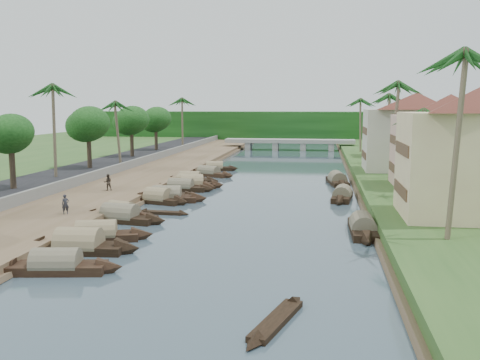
# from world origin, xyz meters

# --- Properties ---
(ground) EXTENTS (220.00, 220.00, 0.00)m
(ground) POSITION_xyz_m (0.00, 0.00, 0.00)
(ground) COLOR #374953
(ground) RESTS_ON ground
(left_bank) EXTENTS (10.00, 180.00, 0.80)m
(left_bank) POSITION_xyz_m (-16.00, 20.00, 0.40)
(left_bank) COLOR brown
(left_bank) RESTS_ON ground
(right_bank) EXTENTS (16.00, 180.00, 1.20)m
(right_bank) POSITION_xyz_m (19.00, 20.00, 0.60)
(right_bank) COLOR #2B4D1F
(right_bank) RESTS_ON ground
(road) EXTENTS (8.00, 180.00, 1.40)m
(road) POSITION_xyz_m (-24.50, 20.00, 0.70)
(road) COLOR black
(road) RESTS_ON ground
(retaining_wall) EXTENTS (0.40, 180.00, 1.10)m
(retaining_wall) POSITION_xyz_m (-20.20, 20.00, 1.35)
(retaining_wall) COLOR slate
(retaining_wall) RESTS_ON left_bank
(treeline) EXTENTS (120.00, 14.00, 8.00)m
(treeline) POSITION_xyz_m (0.00, 100.00, 4.00)
(treeline) COLOR #10360E
(treeline) RESTS_ON ground
(bridge) EXTENTS (28.00, 4.00, 2.40)m
(bridge) POSITION_xyz_m (0.00, 72.00, 1.72)
(bridge) COLOR gray
(bridge) RESTS_ON ground
(building_mid) EXTENTS (14.11, 14.11, 9.70)m
(building_mid) POSITION_xyz_m (19.99, 14.00, 6.13)
(building_mid) COLOR #D09A93
(building_mid) RESTS_ON right_bank
(building_far) EXTENTS (15.59, 15.59, 10.20)m
(building_far) POSITION_xyz_m (18.99, 28.00, 6.38)
(building_far) COLOR beige
(building_far) RESTS_ON right_bank
(building_distant) EXTENTS (12.62, 12.62, 9.20)m
(building_distant) POSITION_xyz_m (19.99, 48.00, 5.88)
(building_distant) COLOR beige
(building_distant) RESTS_ON right_bank
(sampan_0) EXTENTS (8.16, 2.87, 2.12)m
(sampan_0) POSITION_xyz_m (-8.49, -16.39, 0.41)
(sampan_0) COLOR black
(sampan_0) RESTS_ON ground
(sampan_1) EXTENTS (8.63, 2.56, 2.50)m
(sampan_1) POSITION_xyz_m (-9.14, -11.99, 0.42)
(sampan_1) COLOR black
(sampan_1) RESTS_ON ground
(sampan_2) EXTENTS (8.49, 3.98, 2.21)m
(sampan_2) POSITION_xyz_m (-9.25, -8.89, 0.42)
(sampan_2) COLOR black
(sampan_2) RESTS_ON ground
(sampan_3) EXTENTS (8.79, 3.15, 2.31)m
(sampan_3) POSITION_xyz_m (-9.87, -2.57, 0.42)
(sampan_3) COLOR black
(sampan_3) RESTS_ON ground
(sampan_4) EXTENTS (7.16, 4.32, 2.06)m
(sampan_4) POSITION_xyz_m (-10.47, -0.95, 0.41)
(sampan_4) COLOR black
(sampan_4) RESTS_ON ground
(sampan_5) EXTENTS (7.33, 3.68, 2.27)m
(sampan_5) POSITION_xyz_m (-9.35, 6.33, 0.42)
(sampan_5) COLOR black
(sampan_5) RESTS_ON ground
(sampan_6) EXTENTS (8.59, 3.30, 2.47)m
(sampan_6) POSITION_xyz_m (-8.65, 7.15, 0.42)
(sampan_6) COLOR black
(sampan_6) RESTS_ON ground
(sampan_7) EXTENTS (6.83, 1.73, 1.86)m
(sampan_7) POSITION_xyz_m (-9.27, 9.21, 0.40)
(sampan_7) COLOR black
(sampan_7) RESTS_ON ground
(sampan_8) EXTENTS (7.99, 3.74, 2.39)m
(sampan_8) POSITION_xyz_m (-8.27, 16.31, 0.42)
(sampan_8) COLOR black
(sampan_8) RESTS_ON ground
(sampan_9) EXTENTS (8.18, 1.98, 2.07)m
(sampan_9) POSITION_xyz_m (-9.04, 14.00, 0.41)
(sampan_9) COLOR black
(sampan_9) RESTS_ON ground
(sampan_10) EXTENTS (8.23, 5.22, 2.28)m
(sampan_10) POSITION_xyz_m (-8.82, 16.83, 0.42)
(sampan_10) COLOR black
(sampan_10) RESTS_ON ground
(sampan_11) EXTENTS (7.70, 2.02, 2.21)m
(sampan_11) POSITION_xyz_m (-9.51, 20.14, 0.42)
(sampan_11) COLOR black
(sampan_11) RESTS_ON ground
(sampan_12) EXTENTS (8.38, 4.97, 2.05)m
(sampan_12) POSITION_xyz_m (-8.57, 27.25, 0.41)
(sampan_12) COLOR black
(sampan_12) RESTS_ON ground
(sampan_13) EXTENTS (7.43, 2.77, 2.02)m
(sampan_13) POSITION_xyz_m (-8.95, 33.46, 0.41)
(sampan_13) COLOR black
(sampan_13) RESTS_ON ground
(sampan_14) EXTENTS (2.00, 9.10, 2.20)m
(sampan_14) POSITION_xyz_m (10.03, -3.65, 0.42)
(sampan_14) COLOR black
(sampan_14) RESTS_ON ground
(sampan_15) EXTENTS (2.64, 8.11, 2.15)m
(sampan_15) POSITION_xyz_m (9.05, 11.02, 0.41)
(sampan_15) COLOR black
(sampan_15) RESTS_ON ground
(sampan_16) EXTENTS (3.09, 9.52, 2.27)m
(sampan_16) POSITION_xyz_m (8.89, 22.37, 0.42)
(sampan_16) COLOR black
(sampan_16) RESTS_ON ground
(canoe_0) EXTENTS (2.73, 6.67, 0.89)m
(canoe_0) POSITION_xyz_m (4.89, -21.75, 0.10)
(canoe_0) COLOR black
(canoe_0) RESTS_ON ground
(canoe_1) EXTENTS (5.03, 1.14, 0.81)m
(canoe_1) POSITION_xyz_m (-7.24, 1.00, 0.10)
(canoe_1) COLOR black
(canoe_1) RESTS_ON ground
(canoe_2) EXTENTS (5.00, 0.75, 0.73)m
(canoe_2) POSITION_xyz_m (-9.38, 23.49, 0.10)
(canoe_2) COLOR black
(canoe_2) RESTS_ON ground
(palm_0) EXTENTS (3.20, 3.20, 13.34)m
(palm_0) POSITION_xyz_m (15.00, -9.58, 12.67)
(palm_0) COLOR brown
(palm_0) RESTS_ON ground
(palm_1) EXTENTS (3.20, 3.20, 9.53)m
(palm_1) POSITION_xyz_m (16.00, 6.79, 9.01)
(palm_1) COLOR brown
(palm_1) RESTS_ON ground
(palm_2) EXTENTS (3.20, 3.20, 12.63)m
(palm_2) POSITION_xyz_m (15.00, 19.74, 12.00)
(palm_2) COLOR brown
(palm_2) RESTS_ON ground
(palm_3) EXTENTS (3.20, 3.20, 11.54)m
(palm_3) POSITION_xyz_m (16.00, 36.36, 10.95)
(palm_3) COLOR brown
(palm_3) RESTS_ON ground
(palm_5) EXTENTS (3.20, 3.20, 12.10)m
(palm_5) POSITION_xyz_m (-24.00, 13.60, 11.69)
(palm_5) COLOR brown
(palm_5) RESTS_ON ground
(palm_6) EXTENTS (3.20, 3.20, 10.25)m
(palm_6) POSITION_xyz_m (-22.00, 28.69, 9.91)
(palm_6) COLOR brown
(palm_6) RESTS_ON ground
(palm_7) EXTENTS (3.20, 3.20, 11.09)m
(palm_7) POSITION_xyz_m (14.00, 56.29, 10.52)
(palm_7) COLOR brown
(palm_7) RESTS_ON ground
(palm_8) EXTENTS (3.20, 3.20, 11.09)m
(palm_8) POSITION_xyz_m (-20.50, 58.77, 10.72)
(palm_8) COLOR brown
(palm_8) RESTS_ON ground
(tree_2) EXTENTS (4.37, 4.37, 7.29)m
(tree_2) POSITION_xyz_m (-24.00, 4.75, 6.78)
(tree_2) COLOR #423326
(tree_2) RESTS_ON ground
(tree_3) EXTENTS (5.30, 5.30, 8.00)m
(tree_3) POSITION_xyz_m (-24.00, 22.95, 7.13)
(tree_3) COLOR #423326
(tree_3) RESTS_ON ground
(tree_4) EXTENTS (5.31, 5.31, 8.02)m
(tree_4) POSITION_xyz_m (-24.00, 39.45, 7.15)
(tree_4) COLOR #423326
(tree_4) RESTS_ON ground
(tree_5) EXTENTS (5.30, 5.30, 7.84)m
(tree_5) POSITION_xyz_m (-24.00, 52.59, 6.97)
(tree_5) COLOR #423326
(tree_5) RESTS_ON ground
(tree_6) EXTENTS (4.11, 4.11, 7.43)m
(tree_6) POSITION_xyz_m (24.00, 28.41, 6.81)
(tree_6) COLOR #423326
(tree_6) RESTS_ON ground
(person_near) EXTENTS (0.71, 0.67, 1.64)m
(person_near) POSITION_xyz_m (-14.12, -3.84, 1.62)
(person_near) COLOR #282930
(person_near) RESTS_ON left_bank
(person_far) EXTENTS (1.04, 0.96, 1.73)m
(person_far) POSITION_xyz_m (-15.50, 8.52, 1.66)
(person_far) COLOR #383027
(person_far) RESTS_ON left_bank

